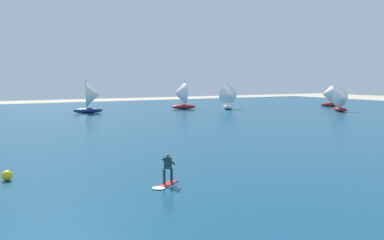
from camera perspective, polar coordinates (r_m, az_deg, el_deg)
ocean at (r=51.95m, az=-15.30°, el=-0.25°), size 160.00×90.00×0.10m
kitesurfer at (r=20.03m, az=-3.96°, el=-8.15°), size 1.93×1.56×1.67m
sailboat_far_left at (r=70.89m, az=5.61°, el=3.46°), size 3.89×4.39×4.93m
sailboat_mid_left at (r=70.19m, az=21.83°, el=2.83°), size 3.45×3.92×4.40m
sailboat_center_horizon at (r=70.99m, az=-1.77°, el=3.73°), size 4.92×4.27×5.57m
sailboat_outermost at (r=82.61m, az=19.85°, el=3.47°), size 4.33×3.85×4.83m
sailboat_anchored_offshore at (r=64.46m, az=-14.94°, el=3.31°), size 5.00×4.37×5.64m
marker_buoy at (r=23.30m, az=-26.26°, el=-7.54°), size 0.57×0.57×0.57m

